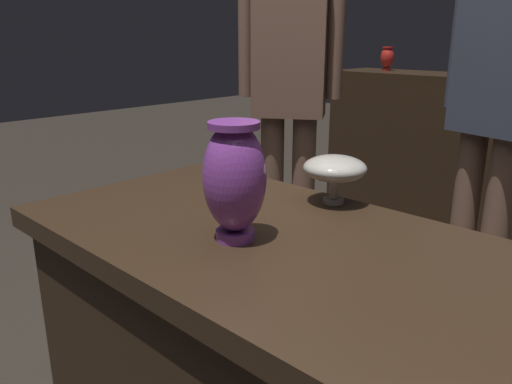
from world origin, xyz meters
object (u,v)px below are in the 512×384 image
at_px(vase_tall_behind, 335,169).
at_px(visitor_near_left, 290,78).
at_px(vase_centerpiece, 234,178).
at_px(visitor_center_back, 498,92).
at_px(shelf_vase_far_left, 387,58).

relative_size(vase_tall_behind, visitor_near_left, 0.09).
height_order(vase_centerpiece, vase_tall_behind, vase_centerpiece).
relative_size(vase_centerpiece, visitor_center_back, 0.15).
bearing_deg(visitor_center_back, shelf_vase_far_left, -27.30).
relative_size(shelf_vase_far_left, visitor_near_left, 0.09).
xyz_separation_m(vase_centerpiece, shelf_vase_far_left, (-0.99, 2.31, 0.14)).
height_order(vase_tall_behind, shelf_vase_far_left, shelf_vase_far_left).
distance_m(vase_centerpiece, vase_tall_behind, 0.34).
relative_size(shelf_vase_far_left, visitor_center_back, 0.09).
bearing_deg(visitor_center_back, vase_centerpiece, 104.00).
xyz_separation_m(vase_centerpiece, vase_tall_behind, (0.01, 0.34, -0.05)).
xyz_separation_m(shelf_vase_far_left, visitor_center_back, (1.00, -0.89, -0.07)).
bearing_deg(vase_tall_behind, shelf_vase_far_left, 116.91).
xyz_separation_m(vase_tall_behind, visitor_center_back, (0.00, 1.08, 0.11)).
height_order(vase_centerpiece, shelf_vase_far_left, shelf_vase_far_left).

